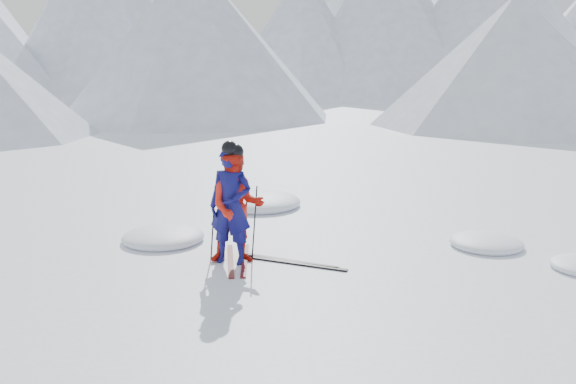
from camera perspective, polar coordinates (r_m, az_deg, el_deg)
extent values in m
plane|color=white|center=(10.61, 7.57, -6.23)|extent=(160.00, 160.00, 0.00)
cone|color=#B2BCD1|center=(51.20, -16.95, 16.16)|extent=(23.96, 23.96, 14.35)
cone|color=#B2BCD1|center=(61.14, -8.84, 14.71)|extent=(17.69, 17.69, 11.93)
cone|color=#B2BCD1|center=(53.76, 1.41, 14.60)|extent=(19.63, 19.63, 10.85)
cone|color=#B2BCD1|center=(57.89, 8.45, 15.96)|extent=(23.31, 23.31, 14.15)
cone|color=#B2BCD1|center=(59.75, 18.26, 15.72)|extent=(28.94, 28.94, 14.88)
cone|color=#B2BCD1|center=(33.07, 20.23, 11.46)|extent=(14.00, 14.00, 6.50)
cone|color=#B2BCD1|center=(35.81, -8.84, 14.08)|extent=(16.00, 16.00, 9.00)
imported|color=#0E0E54|center=(10.13, -5.39, -1.30)|extent=(0.83, 0.69, 1.96)
imported|color=red|center=(10.17, -4.82, -1.41)|extent=(0.95, 0.75, 1.90)
cylinder|color=black|center=(10.35, -7.03, -2.90)|extent=(0.13, 0.09, 1.30)
cylinder|color=black|center=(10.45, -4.00, -2.69)|extent=(0.13, 0.08, 1.30)
cylinder|color=black|center=(10.49, -6.46, -2.80)|extent=(0.13, 0.10, 1.26)
cylinder|color=black|center=(10.40, -3.15, -2.87)|extent=(0.13, 0.09, 1.26)
cube|color=black|center=(10.43, -5.39, -6.41)|extent=(0.09, 1.70, 0.03)
cube|color=black|center=(10.43, -4.06, -6.38)|extent=(0.21, 1.70, 0.03)
cube|color=black|center=(10.36, 0.34, -6.49)|extent=(1.50, 0.95, 0.03)
cube|color=black|center=(10.23, 0.99, -6.74)|extent=(1.53, 0.90, 0.03)
ellipsoid|color=white|center=(11.77, -11.58, -4.48)|extent=(1.55, 1.55, 0.34)
ellipsoid|color=white|center=(11.79, 18.05, -4.83)|extent=(1.33, 1.33, 0.29)
ellipsoid|color=white|center=(14.23, -2.67, -1.30)|extent=(1.92, 1.92, 0.42)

